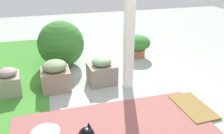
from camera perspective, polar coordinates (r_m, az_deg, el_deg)
The scene contains 8 objects.
ground_plane at distance 3.50m, azimuth 1.97°, elevation -7.55°, with size 12.00×12.00×0.00m, color #959C94.
porch_pillar at distance 3.42m, azimuth 4.26°, elevation 12.79°, with size 0.13×0.13×2.34m, color white.
stone_planter_near at distance 3.85m, azimuth -2.45°, elevation -1.01°, with size 0.41×0.46×0.44m.
stone_planter_mid at distance 3.75m, azimuth -13.34°, elevation -1.97°, with size 0.40×0.43×0.47m.
stone_planter_far at distance 3.86m, azimuth -23.38°, elevation -3.29°, with size 0.41×0.36×0.41m.
round_shrub at distance 4.51m, azimuth -12.11°, elevation 5.41°, with size 0.85×0.85×0.85m, color #2E6726.
terracotta_pot_broad at distance 4.90m, azimuth 6.20°, elevation 5.41°, with size 0.50×0.50×0.45m.
doormat at distance 3.48m, azimuth 18.78°, elevation -9.04°, with size 0.68×0.38×0.03m, color brown.
Camera 1 is at (-2.83, 0.89, 1.86)m, focal length 38.25 mm.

